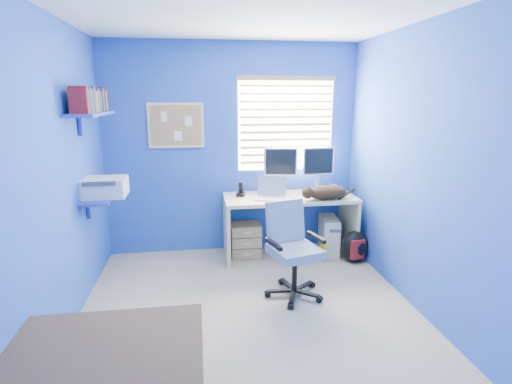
{
  "coord_description": "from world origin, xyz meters",
  "views": [
    {
      "loc": [
        -0.41,
        -3.17,
        1.88
      ],
      "look_at": [
        0.15,
        0.65,
        0.95
      ],
      "focal_mm": 28.0,
      "sensor_mm": 36.0,
      "label": 1
    }
  ],
  "objects": [
    {
      "name": "floor",
      "position": [
        0.0,
        0.0,
        0.0
      ],
      "size": [
        3.0,
        3.2,
        0.0
      ],
      "primitive_type": "cube",
      "color": "tan",
      "rests_on": "ground"
    },
    {
      "name": "ceiling",
      "position": [
        0.0,
        0.0,
        2.5
      ],
      "size": [
        3.0,
        3.2,
        0.0
      ],
      "primitive_type": "cube",
      "color": "white",
      "rests_on": "wall_back"
    },
    {
      "name": "wall_back",
      "position": [
        0.0,
        1.6,
        1.25
      ],
      "size": [
        3.0,
        0.01,
        2.5
      ],
      "primitive_type": "cube",
      "color": "#1F5AAE",
      "rests_on": "ground"
    },
    {
      "name": "wall_front",
      "position": [
        0.0,
        -1.6,
        1.25
      ],
      "size": [
        3.0,
        0.01,
        2.5
      ],
      "primitive_type": "cube",
      "color": "#1F5AAE",
      "rests_on": "ground"
    },
    {
      "name": "wall_left",
      "position": [
        -1.5,
        0.0,
        1.25
      ],
      "size": [
        0.01,
        3.2,
        2.5
      ],
      "primitive_type": "cube",
      "color": "#1F5AAE",
      "rests_on": "ground"
    },
    {
      "name": "wall_right",
      "position": [
        1.5,
        0.0,
        1.25
      ],
      "size": [
        0.01,
        3.2,
        2.5
      ],
      "primitive_type": "cube",
      "color": "#1F5AAE",
      "rests_on": "ground"
    },
    {
      "name": "desk",
      "position": [
        0.64,
        1.26,
        0.37
      ],
      "size": [
        1.53,
        0.65,
        0.74
      ],
      "primitive_type": "cube",
      "color": "beige",
      "rests_on": "floor"
    },
    {
      "name": "laptop",
      "position": [
        0.39,
        1.15,
        0.85
      ],
      "size": [
        0.4,
        0.35,
        0.22
      ],
      "primitive_type": "cube",
      "rotation": [
        0.0,
        0.0,
        -0.32
      ],
      "color": "silver",
      "rests_on": "desk"
    },
    {
      "name": "monitor_left",
      "position": [
        0.57,
        1.51,
        1.01
      ],
      "size": [
        0.42,
        0.19,
        0.54
      ],
      "primitive_type": "cube",
      "rotation": [
        0.0,
        0.0,
        -0.18
      ],
      "color": "silver",
      "rests_on": "desk"
    },
    {
      "name": "monitor_right",
      "position": [
        1.04,
        1.49,
        1.01
      ],
      "size": [
        0.41,
        0.15,
        0.54
      ],
      "primitive_type": "cube",
      "rotation": [
        0.0,
        0.0,
        0.09
      ],
      "color": "silver",
      "rests_on": "desk"
    },
    {
      "name": "phone",
      "position": [
        0.07,
        1.34,
        0.82
      ],
      "size": [
        0.12,
        0.13,
        0.17
      ],
      "primitive_type": "cube",
      "rotation": [
        0.0,
        0.0,
        -0.32
      ],
      "color": "black",
      "rests_on": "desk"
    },
    {
      "name": "mug",
      "position": [
        1.11,
        1.41,
        0.79
      ],
      "size": [
        0.1,
        0.09,
        0.1
      ],
      "primitive_type": "imported",
      "color": "#1A6F68",
      "rests_on": "desk"
    },
    {
      "name": "cd_spindle",
      "position": [
        1.22,
        1.46,
        0.78
      ],
      "size": [
        0.13,
        0.13,
        0.07
      ],
      "primitive_type": "cylinder",
      "color": "silver",
      "rests_on": "desk"
    },
    {
      "name": "cat",
      "position": [
        1.02,
        1.05,
        0.82
      ],
      "size": [
        0.49,
        0.32,
        0.16
      ],
      "primitive_type": "ellipsoid",
      "rotation": [
        0.0,
        0.0,
        0.19
      ],
      "color": "black",
      "rests_on": "desk"
    },
    {
      "name": "tower_pc",
      "position": [
        1.14,
        1.27,
        0.23
      ],
      "size": [
        0.25,
        0.46,
        0.45
      ],
      "primitive_type": "cube",
      "rotation": [
        0.0,
        0.0,
        -0.13
      ],
      "color": "beige",
      "rests_on": "floor"
    },
    {
      "name": "drawer_boxes",
      "position": [
        0.12,
        1.33,
        0.2
      ],
      "size": [
        0.35,
        0.28,
        0.41
      ],
      "primitive_type": "cube",
      "color": "tan",
      "rests_on": "floor"
    },
    {
      "name": "yellow_book",
      "position": [
        1.0,
        1.07,
        0.12
      ],
      "size": [
        0.03,
        0.17,
        0.24
      ],
      "primitive_type": "cube",
      "color": "yellow",
      "rests_on": "floor"
    },
    {
      "name": "backpack",
      "position": [
        1.35,
        0.96,
        0.19
      ],
      "size": [
        0.37,
        0.32,
        0.37
      ],
      "primitive_type": "ellipsoid",
      "rotation": [
        0.0,
        0.0,
        0.27
      ],
      "color": "black",
      "rests_on": "floor"
    },
    {
      "name": "office_chair",
      "position": [
        0.45,
        0.31,
        0.34
      ],
      "size": [
        0.64,
        0.64,
        0.9
      ],
      "color": "black",
      "rests_on": "floor"
    },
    {
      "name": "window_blinds",
      "position": [
        0.65,
        1.57,
        1.55
      ],
      "size": [
        1.15,
        0.05,
        1.1
      ],
      "color": "white",
      "rests_on": "ground"
    },
    {
      "name": "corkboard",
      "position": [
        -0.65,
        1.58,
        1.55
      ],
      "size": [
        0.64,
        0.02,
        0.52
      ],
      "color": "beige",
      "rests_on": "ground"
    },
    {
      "name": "wall_shelves",
      "position": [
        -1.35,
        0.75,
        1.43
      ],
      "size": [
        0.42,
        0.9,
        1.05
      ],
      "color": "#3042A7",
      "rests_on": "ground"
    }
  ]
}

